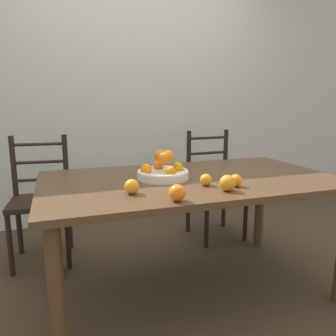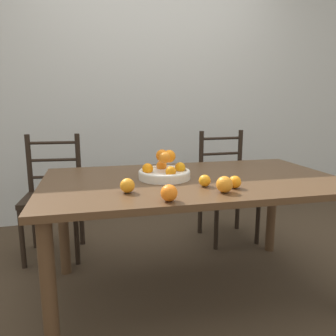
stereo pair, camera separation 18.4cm
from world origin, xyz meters
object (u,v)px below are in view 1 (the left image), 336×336
orange_loose_0 (132,187)px  orange_loose_4 (236,180)px  orange_loose_2 (206,180)px  chair_right (214,186)px  orange_loose_1 (177,193)px  fruit_bowl (163,171)px  chair_left (41,202)px  orange_loose_3 (228,183)px

orange_loose_0 → orange_loose_4: size_ratio=1.11×
orange_loose_2 → chair_right: chair_right is taller
orange_loose_1 → fruit_bowl: bearing=79.9°
orange_loose_0 → chair_left: (-0.48, 1.00, -0.32)m
orange_loose_1 → orange_loose_2: 0.33m
chair_left → orange_loose_4: bearing=-41.0°
chair_right → orange_loose_0: bearing=-136.7°
orange_loose_0 → orange_loose_1: orange_loose_1 is taller
fruit_bowl → orange_loose_4: bearing=-44.4°
orange_loose_1 → orange_loose_3: orange_loose_3 is taller
fruit_bowl → chair_left: size_ratio=0.33×
orange_loose_3 → chair_left: (-0.95, 1.11, -0.33)m
orange_loose_0 → chair_left: bearing=115.4°
fruit_bowl → chair_left: (-0.72, 0.74, -0.33)m
fruit_bowl → orange_loose_0: 0.36m
orange_loose_0 → orange_loose_1: (0.17, -0.19, 0.00)m
orange_loose_3 → orange_loose_4: size_ratio=1.25×
fruit_bowl → orange_loose_1: 0.46m
orange_loose_2 → chair_left: 1.36m
orange_loose_3 → chair_right: 1.26m
orange_loose_0 → chair_left: chair_left is taller
orange_loose_0 → orange_loose_4: bearing=-4.2°
orange_loose_4 → orange_loose_0: bearing=175.8°
fruit_bowl → orange_loose_1: size_ratio=3.90×
fruit_bowl → orange_loose_1: bearing=-100.1°
orange_loose_4 → chair_right: size_ratio=0.07×
orange_loose_1 → chair_right: size_ratio=0.08×
orange_loose_4 → chair_left: size_ratio=0.07×
chair_right → orange_loose_2: bearing=-122.2°
chair_left → orange_loose_1: bearing=-57.3°
fruit_bowl → orange_loose_2: fruit_bowl is taller
orange_loose_1 → orange_loose_3: bearing=14.8°
orange_loose_0 → orange_loose_1: bearing=-48.0°
orange_loose_1 → chair_left: bearing=118.5°
orange_loose_0 → orange_loose_3: 0.49m
fruit_bowl → orange_loose_3: 0.43m
orange_loose_1 → orange_loose_2: orange_loose_1 is taller
orange_loose_4 → chair_left: 1.50m
chair_right → orange_loose_1: bearing=-126.6°
orange_loose_0 → orange_loose_3: orange_loose_3 is taller
fruit_bowl → orange_loose_0: fruit_bowl is taller
orange_loose_1 → chair_left: 1.39m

